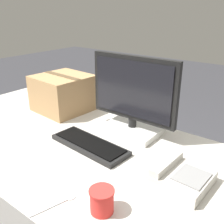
{
  "coord_description": "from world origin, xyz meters",
  "views": [
    {
      "loc": [
        0.95,
        -0.8,
        1.38
      ],
      "look_at": [
        0.22,
        0.15,
        0.89
      ],
      "focal_mm": 42.0,
      "sensor_mm": 36.0,
      "label": 1
    }
  ],
  "objects": [
    {
      "name": "spoon",
      "position": [
        0.37,
        -0.34,
        0.74
      ],
      "size": [
        0.06,
        0.17,
        0.0
      ],
      "rotation": [
        0.0,
        0.0,
        1.3
      ],
      "color": "silver",
      "rests_on": "office_desk"
    },
    {
      "name": "desk_phone",
      "position": [
        0.65,
        0.02,
        0.77
      ],
      "size": [
        0.21,
        0.22,
        0.08
      ],
      "rotation": [
        0.0,
        0.0,
        -0.05
      ],
      "color": "beige",
      "rests_on": "office_desk"
    },
    {
      "name": "monitor",
      "position": [
        0.25,
        0.28,
        0.92
      ],
      "size": [
        0.49,
        0.22,
        0.41
      ],
      "color": "white",
      "rests_on": "office_desk"
    },
    {
      "name": "cardboard_box",
      "position": [
        -0.28,
        0.28,
        0.85
      ],
      "size": [
        0.34,
        0.34,
        0.23
      ],
      "rotation": [
        0.0,
        0.0,
        -0.08
      ],
      "color": "tan",
      "rests_on": "office_desk"
    },
    {
      "name": "office_desk",
      "position": [
        0.0,
        0.0,
        0.37
      ],
      "size": [
        1.8,
        0.9,
        0.74
      ],
      "color": "beige",
      "rests_on": "ground_plane"
    },
    {
      "name": "keyboard",
      "position": [
        0.18,
        0.01,
        0.75
      ],
      "size": [
        0.42,
        0.18,
        0.03
      ],
      "rotation": [
        0.0,
        0.0,
        -0.08
      ],
      "color": "black",
      "rests_on": "office_desk"
    },
    {
      "name": "paper_cup_right",
      "position": [
        0.5,
        -0.28,
        0.78
      ],
      "size": [
        0.09,
        0.09,
        0.09
      ],
      "color": "red",
      "rests_on": "office_desk"
    }
  ]
}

